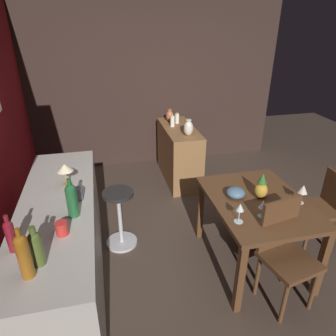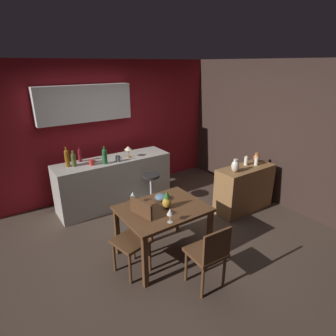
# 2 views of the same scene
# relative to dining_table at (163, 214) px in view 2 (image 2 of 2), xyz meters

# --- Properties ---
(ground_plane) EXTENTS (9.00, 9.00, 0.00)m
(ground_plane) POSITION_rel_dining_table_xyz_m (0.15, 0.35, -0.64)
(ground_plane) COLOR #47382D
(wall_kitchen_back) EXTENTS (5.20, 0.33, 2.60)m
(wall_kitchen_back) POSITION_rel_dining_table_xyz_m (0.09, 2.43, 0.77)
(wall_kitchen_back) COLOR maroon
(wall_kitchen_back) RESTS_ON ground_plane
(wall_side_right) EXTENTS (0.10, 4.40, 2.60)m
(wall_side_right) POSITION_rel_dining_table_xyz_m (2.70, 0.65, 0.66)
(wall_side_right) COLOR #33231E
(wall_side_right) RESTS_ON ground_plane
(dining_table) EXTENTS (1.11, 0.86, 0.74)m
(dining_table) POSITION_rel_dining_table_xyz_m (0.00, 0.00, 0.00)
(dining_table) COLOR #56351E
(dining_table) RESTS_ON ground_plane
(kitchen_counter) EXTENTS (2.10, 0.60, 0.90)m
(kitchen_counter) POSITION_rel_dining_table_xyz_m (0.09, 1.77, -0.19)
(kitchen_counter) COLOR #B2ADA3
(kitchen_counter) RESTS_ON ground_plane
(sideboard_cabinet) EXTENTS (1.10, 0.44, 0.82)m
(sideboard_cabinet) POSITION_rel_dining_table_xyz_m (1.92, 0.25, -0.23)
(sideboard_cabinet) COLOR olive
(sideboard_cabinet) RESTS_ON ground_plane
(chair_near_window) EXTENTS (0.47, 0.47, 0.94)m
(chair_near_window) POSITION_rel_dining_table_xyz_m (-0.44, -0.04, -0.13)
(chair_near_window) COLOR #56351E
(chair_near_window) RESTS_ON ground_plane
(chair_by_doorway) EXTENTS (0.42, 0.42, 0.84)m
(chair_by_doorway) POSITION_rel_dining_table_xyz_m (0.10, -0.81, -0.16)
(chair_by_doorway) COLOR #56351E
(chair_by_doorway) RESTS_ON ground_plane
(bar_stool) EXTENTS (0.34, 0.34, 0.66)m
(bar_stool) POSITION_rel_dining_table_xyz_m (0.58, 1.25, -0.29)
(bar_stool) COLOR #262323
(bar_stool) RESTS_ON ground_plane
(wine_glass_left) EXTENTS (0.07, 0.07, 0.15)m
(wine_glass_left) POSITION_rel_dining_table_xyz_m (-0.24, 0.10, 0.21)
(wine_glass_left) COLOR silver
(wine_glass_left) RESTS_ON dining_table
(wine_glass_right) EXTENTS (0.08, 0.08, 0.17)m
(wine_glass_right) POSITION_rel_dining_table_xyz_m (-0.27, 0.32, 0.23)
(wine_glass_right) COLOR silver
(wine_glass_right) RESTS_ON dining_table
(wine_glass_center) EXTENTS (0.08, 0.08, 0.18)m
(wine_glass_center) POSITION_rel_dining_table_xyz_m (-0.13, -0.35, 0.24)
(wine_glass_center) COLOR silver
(wine_glass_center) RESTS_ON dining_table
(pineapple_centerpiece) EXTENTS (0.12, 0.12, 0.25)m
(pineapple_centerpiece) POSITION_rel_dining_table_xyz_m (0.04, -0.03, 0.20)
(pineapple_centerpiece) COLOR gold
(pineapple_centerpiece) RESTS_ON dining_table
(fruit_bowl) EXTENTS (0.18, 0.18, 0.09)m
(fruit_bowl) POSITION_rel_dining_table_xyz_m (0.10, 0.19, 0.14)
(fruit_bowl) COLOR slate
(fruit_bowl) RESTS_ON dining_table
(wine_bottle_green) EXTENTS (0.08, 0.08, 0.31)m
(wine_bottle_green) POSITION_rel_dining_table_xyz_m (-0.12, 1.61, 0.40)
(wine_bottle_green) COLOR #1E592D
(wine_bottle_green) RESTS_ON kitchen_counter
(wine_bottle_ruby) EXTENTS (0.06, 0.06, 0.27)m
(wine_bottle_ruby) POSITION_rel_dining_table_xyz_m (-0.43, 1.97, 0.38)
(wine_bottle_ruby) COLOR maroon
(wine_bottle_ruby) RESTS_ON kitchen_counter
(wine_bottle_olive) EXTENTS (0.08, 0.08, 0.27)m
(wine_bottle_olive) POSITION_rel_dining_table_xyz_m (-0.59, 1.80, 0.39)
(wine_bottle_olive) COLOR #475623
(wine_bottle_olive) RESTS_ON kitchen_counter
(wine_bottle_amber) EXTENTS (0.08, 0.08, 0.34)m
(wine_bottle_amber) POSITION_rel_dining_table_xyz_m (-0.68, 1.84, 0.42)
(wine_bottle_amber) COLOR #8C5114
(wine_bottle_amber) RESTS_ON kitchen_counter
(cup_slate) EXTENTS (0.12, 0.08, 0.10)m
(cup_slate) POSITION_rel_dining_table_xyz_m (0.12, 1.59, 0.31)
(cup_slate) COLOR #515660
(cup_slate) RESTS_ON kitchen_counter
(cup_red) EXTENTS (0.12, 0.09, 0.10)m
(cup_red) POSITION_rel_dining_table_xyz_m (-0.33, 1.68, 0.31)
(cup_red) COLOR red
(cup_red) RESTS_ON kitchen_counter
(counter_lamp) EXTENTS (0.14, 0.14, 0.21)m
(counter_lamp) POSITION_rel_dining_table_xyz_m (0.37, 1.69, 0.42)
(counter_lamp) COLOR #A58447
(counter_lamp) RESTS_ON kitchen_counter
(pillar_candle_tall) EXTENTS (0.06, 0.06, 0.18)m
(pillar_candle_tall) POSITION_rel_dining_table_xyz_m (2.00, 0.33, 0.26)
(pillar_candle_tall) COLOR white
(pillar_candle_tall) RESTS_ON sideboard_cabinet
(pillar_candle_short) EXTENTS (0.07, 0.07, 0.17)m
(pillar_candle_short) POSITION_rel_dining_table_xyz_m (2.15, 0.23, 0.25)
(pillar_candle_short) COLOR white
(pillar_candle_short) RESTS_ON sideboard_cabinet
(vase_copper) EXTENTS (0.12, 0.12, 0.19)m
(vase_copper) POSITION_rel_dining_table_xyz_m (2.26, 0.31, 0.26)
(vase_copper) COLOR #B26038
(vase_copper) RESTS_ON sideboard_cabinet
(vase_ceramic_ivory) EXTENTS (0.13, 0.13, 0.22)m
(vase_ceramic_ivory) POSITION_rel_dining_table_xyz_m (1.59, 0.21, 0.28)
(vase_ceramic_ivory) COLOR beige
(vase_ceramic_ivory) RESTS_ON sideboard_cabinet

